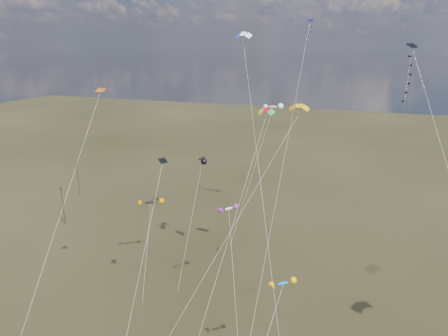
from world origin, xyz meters
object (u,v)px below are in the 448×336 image
(utility_pole_far, at_px, (78,178))
(parafoil_yellow, at_px, (298,107))
(novelty_black_orange, at_px, (151,203))
(utility_pole_near, at_px, (63,204))
(diamond_black_high, at_px, (417,101))

(utility_pole_far, height_order, parafoil_yellow, parafoil_yellow)
(utility_pole_far, distance_m, novelty_black_orange, 40.27)
(utility_pole_far, bearing_deg, novelty_black_orange, -34.11)
(utility_pole_near, xyz_separation_m, novelty_black_orange, (24.84, -8.24, 6.97))
(utility_pole_near, height_order, utility_pole_far, same)
(diamond_black_high, distance_m, parafoil_yellow, 16.73)
(utility_pole_far, distance_m, parafoil_yellow, 61.88)
(utility_pole_far, distance_m, diamond_black_high, 77.53)
(parafoil_yellow, bearing_deg, utility_pole_far, 159.12)
(utility_pole_far, height_order, novelty_black_orange, novelty_black_orange)
(utility_pole_far, relative_size, novelty_black_orange, 0.69)
(diamond_black_high, bearing_deg, parafoil_yellow, 138.16)
(parafoil_yellow, xyz_separation_m, novelty_black_orange, (-21.13, -1.65, -15.24))
(diamond_black_high, relative_size, novelty_black_orange, 2.93)
(diamond_black_high, height_order, parafoil_yellow, diamond_black_high)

